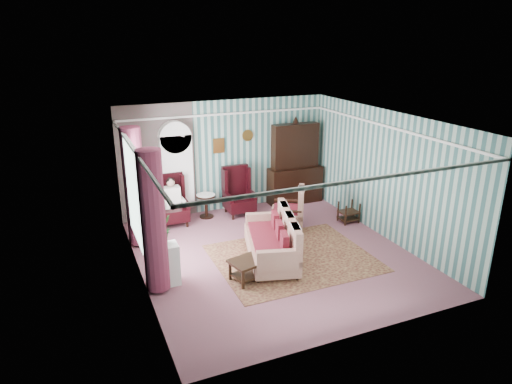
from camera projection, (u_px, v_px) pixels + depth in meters
name	position (u px, v px, depth m)	size (l,w,h in m)	color
floor	(274.00, 255.00, 9.73)	(6.00, 6.00, 0.00)	#8F5361
room_shell	(243.00, 165.00, 9.00)	(5.53, 6.02, 2.91)	#386663
bookcase	(177.00, 176.00, 11.34)	(0.80, 0.28, 2.24)	silver
dresser_hutch	(295.00, 161.00, 12.41)	(1.50, 0.56, 2.36)	black
wingback_left	(172.00, 201.00, 11.07)	(0.76, 0.80, 1.25)	black
wingback_right	(239.00, 192.00, 11.71)	(0.76, 0.80, 1.25)	black
seated_woman	(172.00, 202.00, 11.08)	(0.44, 0.40, 1.18)	beige
round_side_table	(206.00, 206.00, 11.64)	(0.50, 0.50, 0.60)	black
nest_table	(349.00, 212.00, 11.33)	(0.45, 0.38, 0.54)	black
plant_stand	(164.00, 265.00, 8.46)	(0.55, 0.35, 0.80)	white
rug	(293.00, 258.00, 9.58)	(3.20, 2.60, 0.01)	#531B24
sofa	(271.00, 238.00, 9.35)	(2.03, 0.88, 1.00)	#C4B898
floral_armchair	(287.00, 207.00, 10.89)	(0.85, 0.71, 1.09)	beige
coffee_table	(255.00, 268.00, 8.75)	(0.98, 0.54, 0.42)	black
potted_plant_a	(159.00, 236.00, 8.18)	(0.40, 0.34, 0.44)	#1D5219
potted_plant_b	(164.00, 229.00, 8.39)	(0.29, 0.23, 0.53)	#21541A
potted_plant_c	(154.00, 236.00, 8.22)	(0.24, 0.24, 0.42)	#24551A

